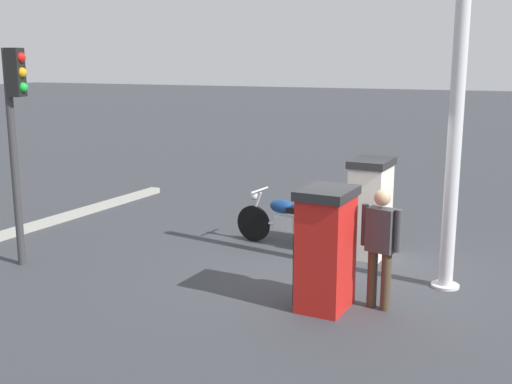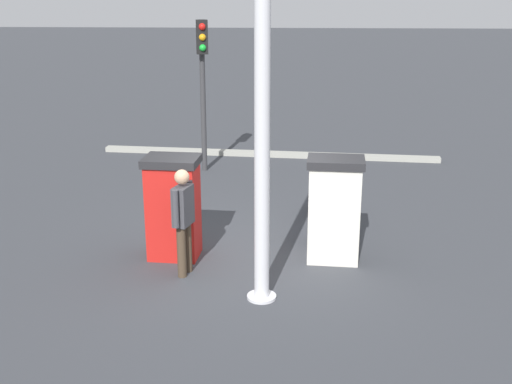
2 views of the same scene
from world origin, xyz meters
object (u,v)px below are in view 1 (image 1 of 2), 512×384
(motorcycle_near_pump, at_px, (287,220))
(canopy_support_pole, at_px, (455,140))
(attendant_person, at_px, (381,241))
(fuel_pump_near, at_px, (370,207))
(fuel_pump_far, at_px, (326,248))
(roadside_traffic_light, at_px, (15,119))

(motorcycle_near_pump, relative_size, canopy_support_pole, 0.47)
(attendant_person, distance_m, canopy_support_pole, 1.82)
(fuel_pump_near, height_order, canopy_support_pole, canopy_support_pole)
(fuel_pump_far, xyz_separation_m, attendant_person, (-0.65, -0.26, 0.09))
(attendant_person, xyz_separation_m, roadside_traffic_light, (5.55, 0.43, 1.41))
(attendant_person, bearing_deg, motorcycle_near_pump, -45.52)
(canopy_support_pole, bearing_deg, roadside_traffic_light, 14.29)
(motorcycle_near_pump, height_order, roadside_traffic_light, roadside_traffic_light)
(fuel_pump_far, bearing_deg, roadside_traffic_light, 1.98)
(fuel_pump_far, xyz_separation_m, roadside_traffic_light, (4.89, 0.17, 1.51))
(fuel_pump_near, height_order, motorcycle_near_pump, fuel_pump_near)
(attendant_person, bearing_deg, fuel_pump_far, 22.01)
(attendant_person, bearing_deg, canopy_support_pole, -121.60)
(fuel_pump_near, distance_m, attendant_person, 2.29)
(attendant_person, relative_size, roadside_traffic_light, 0.47)
(fuel_pump_far, height_order, canopy_support_pole, canopy_support_pole)
(fuel_pump_near, relative_size, motorcycle_near_pump, 0.79)
(fuel_pump_near, xyz_separation_m, motorcycle_near_pump, (1.43, 0.07, -0.35))
(fuel_pump_far, height_order, motorcycle_near_pump, fuel_pump_far)
(attendant_person, xyz_separation_m, canopy_support_pole, (-0.71, -1.16, 1.21))
(fuel_pump_near, distance_m, motorcycle_near_pump, 1.48)
(motorcycle_near_pump, bearing_deg, canopy_support_pole, 161.00)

